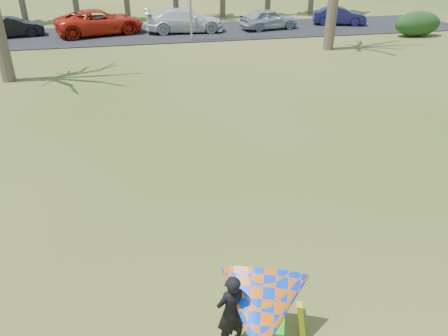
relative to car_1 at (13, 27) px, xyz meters
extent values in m
plane|color=#244D10|center=(9.81, -25.70, -0.71)|extent=(100.00, 100.00, 0.00)
cube|color=black|center=(9.81, -0.70, -0.68)|extent=(46.00, 7.00, 0.06)
cylinder|color=#46362A|center=(19.81, -7.70, 1.28)|extent=(0.64, 0.64, 3.99)
ellipsoid|color=#163412|center=(27.44, -5.30, 0.13)|extent=(3.36, 1.52, 1.68)
imported|color=black|center=(0.00, 0.00, 0.00)|extent=(4.16, 2.08, 1.31)
imported|color=red|center=(5.81, -0.34, 0.18)|extent=(6.56, 4.28, 1.68)
imported|color=silver|center=(11.77, -0.77, 0.16)|extent=(5.68, 2.48, 1.62)
imported|color=#9EA3AB|center=(17.99, -0.97, 0.08)|extent=(4.55, 2.50, 1.47)
imported|color=#181643|center=(23.91, -0.37, 0.01)|extent=(4.25, 2.57, 1.32)
imported|color=black|center=(9.02, -28.07, 0.03)|extent=(0.62, 0.49, 1.49)
cone|color=#053DF5|center=(9.47, -28.32, 0.14)|extent=(2.13, 2.39, 2.02)
cube|color=#0CBF19|center=(9.59, -28.40, 0.09)|extent=(0.62, 0.60, 0.24)
camera|label=1|loc=(7.80, -33.25, 5.63)|focal=35.00mm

